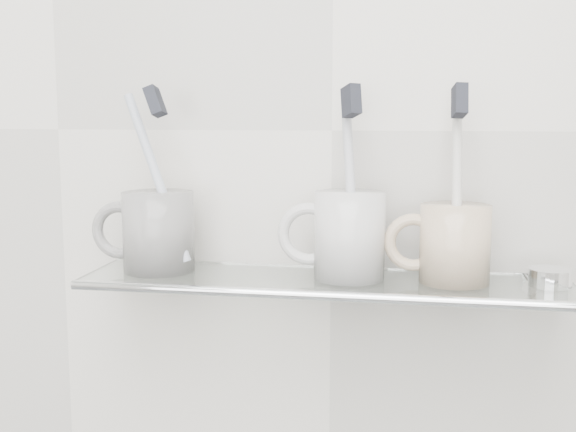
% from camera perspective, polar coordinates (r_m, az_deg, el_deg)
% --- Properties ---
extents(wall_back, '(2.50, 0.00, 2.50)m').
position_cam_1_polar(wall_back, '(0.79, 3.49, 6.76)').
color(wall_back, silver).
rests_on(wall_back, ground).
extents(shelf_glass, '(0.50, 0.12, 0.01)m').
position_cam_1_polar(shelf_glass, '(0.75, 2.84, -5.22)').
color(shelf_glass, silver).
rests_on(shelf_glass, wall_back).
extents(shelf_rail, '(0.50, 0.01, 0.01)m').
position_cam_1_polar(shelf_rail, '(0.70, 2.26, -6.28)').
color(shelf_rail, silver).
rests_on(shelf_rail, shelf_glass).
extents(bracket_left, '(0.02, 0.03, 0.02)m').
position_cam_1_polar(bracket_left, '(0.85, -11.04, -4.55)').
color(bracket_left, silver).
rests_on(bracket_left, wall_back).
extents(bracket_right, '(0.02, 0.03, 0.02)m').
position_cam_1_polar(bracket_right, '(0.80, 18.42, -5.56)').
color(bracket_right, silver).
rests_on(bracket_right, wall_back).
extents(mug_left, '(0.10, 0.10, 0.09)m').
position_cam_1_polar(mug_left, '(0.79, -10.19, -1.22)').
color(mug_left, silver).
rests_on(mug_left, shelf_glass).
extents(mug_left_handle, '(0.06, 0.01, 0.06)m').
position_cam_1_polar(mug_left_handle, '(0.80, -13.16, -1.12)').
color(mug_left_handle, silver).
rests_on(mug_left_handle, mug_left).
extents(toothbrush_left, '(0.08, 0.04, 0.18)m').
position_cam_1_polar(toothbrush_left, '(0.78, -10.30, 3.01)').
color(toothbrush_left, silver).
rests_on(toothbrush_left, mug_left).
extents(bristles_left, '(0.02, 0.03, 0.04)m').
position_cam_1_polar(bristles_left, '(0.78, -10.45, 8.90)').
color(bristles_left, '#202229').
rests_on(bristles_left, toothbrush_left).
extents(mug_center, '(0.08, 0.08, 0.09)m').
position_cam_1_polar(mug_center, '(0.74, 4.89, -1.53)').
color(mug_center, silver).
rests_on(mug_center, shelf_glass).
extents(mug_center_handle, '(0.07, 0.01, 0.07)m').
position_cam_1_polar(mug_center_handle, '(0.75, 1.65, -1.44)').
color(mug_center_handle, silver).
rests_on(mug_center_handle, mug_center).
extents(toothbrush_center, '(0.03, 0.06, 0.19)m').
position_cam_1_polar(toothbrush_center, '(0.73, 4.94, 2.80)').
color(toothbrush_center, '#B7B9C2').
rests_on(toothbrush_center, mug_center).
extents(bristles_center, '(0.02, 0.03, 0.04)m').
position_cam_1_polar(bristles_center, '(0.73, 5.02, 9.05)').
color(bristles_center, '#202229').
rests_on(bristles_center, toothbrush_center).
extents(mug_right, '(0.09, 0.09, 0.08)m').
position_cam_1_polar(mug_right, '(0.74, 13.05, -2.15)').
color(mug_right, beige).
rests_on(mug_right, shelf_glass).
extents(mug_right_handle, '(0.06, 0.01, 0.06)m').
position_cam_1_polar(mug_right_handle, '(0.74, 9.87, -2.07)').
color(mug_right_handle, beige).
rests_on(mug_right_handle, mug_right).
extents(toothbrush_right, '(0.01, 0.06, 0.19)m').
position_cam_1_polar(toothbrush_right, '(0.73, 13.20, 2.60)').
color(toothbrush_right, silver).
rests_on(toothbrush_right, mug_right).
extents(bristles_right, '(0.02, 0.03, 0.04)m').
position_cam_1_polar(bristles_right, '(0.73, 13.41, 8.86)').
color(bristles_right, '#202229').
rests_on(bristles_right, toothbrush_right).
extents(chrome_cap, '(0.04, 0.04, 0.02)m').
position_cam_1_polar(chrome_cap, '(0.76, 20.01, -4.58)').
color(chrome_cap, silver).
rests_on(chrome_cap, shelf_glass).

